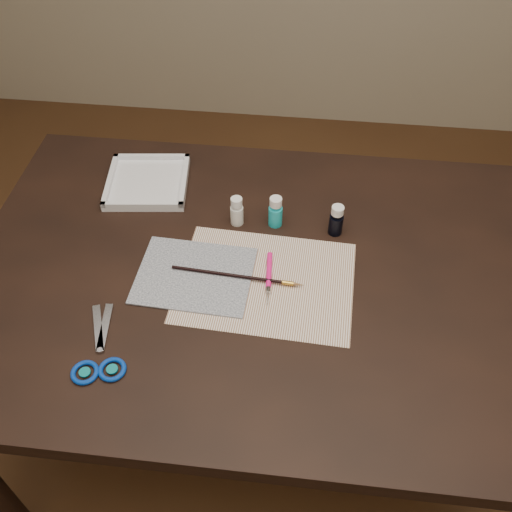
# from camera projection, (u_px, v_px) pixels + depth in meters

# --- Properties ---
(ground) EXTENTS (3.50, 3.50, 0.02)m
(ground) POSITION_uv_depth(u_px,v_px,m) (256.00, 428.00, 1.82)
(ground) COLOR #422614
(ground) RESTS_ON ground
(table) EXTENTS (1.30, 0.90, 0.75)m
(table) POSITION_uv_depth(u_px,v_px,m) (256.00, 363.00, 1.54)
(table) COLOR black
(table) RESTS_ON ground
(paper) EXTENTS (0.39, 0.31, 0.00)m
(paper) POSITION_uv_depth(u_px,v_px,m) (266.00, 282.00, 1.24)
(paper) COLOR white
(paper) RESTS_ON table
(canvas) EXTENTS (0.26, 0.21, 0.00)m
(canvas) POSITION_uv_depth(u_px,v_px,m) (195.00, 275.00, 1.25)
(canvas) COLOR black
(canvas) RESTS_ON paper
(paint_bottle_white) EXTENTS (0.03, 0.03, 0.08)m
(paint_bottle_white) POSITION_uv_depth(u_px,v_px,m) (237.00, 211.00, 1.35)
(paint_bottle_white) COLOR silver
(paint_bottle_white) RESTS_ON table
(paint_bottle_cyan) EXTENTS (0.04, 0.04, 0.08)m
(paint_bottle_cyan) POSITION_uv_depth(u_px,v_px,m) (276.00, 211.00, 1.34)
(paint_bottle_cyan) COLOR #19A9BA
(paint_bottle_cyan) RESTS_ON table
(paint_bottle_navy) EXTENTS (0.04, 0.04, 0.08)m
(paint_bottle_navy) POSITION_uv_depth(u_px,v_px,m) (336.00, 220.00, 1.32)
(paint_bottle_navy) COLOR black
(paint_bottle_navy) RESTS_ON table
(paintbrush) EXTENTS (0.30, 0.03, 0.01)m
(paintbrush) POSITION_uv_depth(u_px,v_px,m) (238.00, 276.00, 1.24)
(paintbrush) COLOR black
(paintbrush) RESTS_ON canvas
(craft_knife) EXTENTS (0.02, 0.15, 0.01)m
(craft_knife) POSITION_uv_depth(u_px,v_px,m) (269.00, 278.00, 1.24)
(craft_knife) COLOR #F31780
(craft_knife) RESTS_ON paper
(scissors) EXTENTS (0.18, 0.24, 0.01)m
(scissors) POSITION_uv_depth(u_px,v_px,m) (96.00, 343.00, 1.13)
(scissors) COLOR silver
(scissors) RESTS_ON table
(palette_tray) EXTENTS (0.22, 0.22, 0.02)m
(palette_tray) POSITION_uv_depth(u_px,v_px,m) (147.00, 182.00, 1.46)
(palette_tray) COLOR white
(palette_tray) RESTS_ON table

